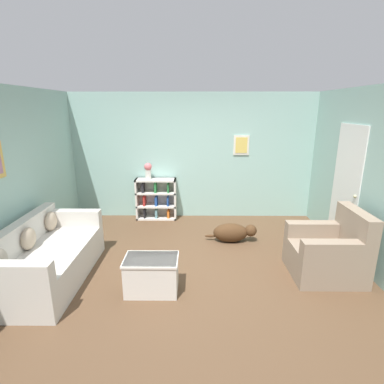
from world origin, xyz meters
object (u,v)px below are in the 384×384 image
(recliner_chair, at_px, (329,252))
(coffee_table, at_px, (152,274))
(vase, at_px, (148,170))
(couch, at_px, (46,259))
(dog, at_px, (233,232))
(bookshelf, at_px, (156,199))

(recliner_chair, relative_size, coffee_table, 1.41)
(recliner_chair, distance_m, vase, 3.68)
(recliner_chair, bearing_deg, vase, 142.05)
(couch, bearing_deg, recliner_chair, 2.42)
(dog, bearing_deg, couch, -155.25)
(bookshelf, distance_m, vase, 0.65)
(bookshelf, relative_size, dog, 0.95)
(couch, height_order, bookshelf, bookshelf)
(coffee_table, height_order, vase, vase)
(couch, distance_m, bookshelf, 2.69)
(couch, relative_size, vase, 5.44)
(recliner_chair, xyz_separation_m, dog, (-1.21, 1.08, -0.17))
(couch, relative_size, recliner_chair, 1.92)
(coffee_table, bearing_deg, dog, 50.87)
(couch, distance_m, vase, 2.71)
(bookshelf, distance_m, dog, 1.91)
(coffee_table, bearing_deg, recliner_chair, 9.98)
(bookshelf, xyz_separation_m, recliner_chair, (2.70, -2.24, -0.08))
(bookshelf, distance_m, recliner_chair, 3.51)
(bookshelf, bearing_deg, recliner_chair, -39.68)
(recliner_chair, bearing_deg, dog, 138.35)
(couch, xyz_separation_m, recliner_chair, (3.91, 0.16, 0.03))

